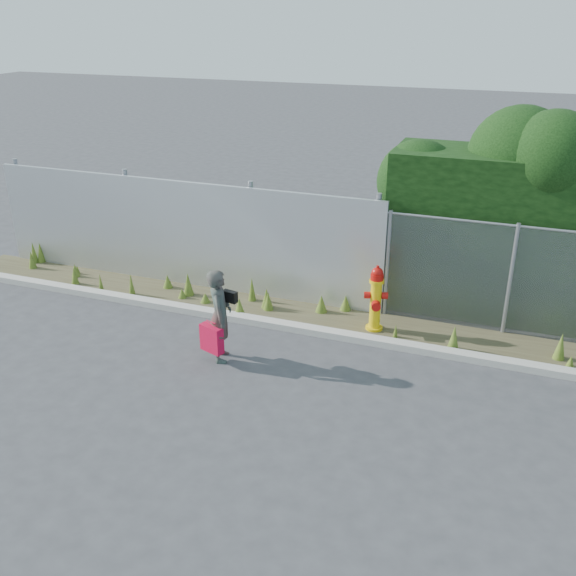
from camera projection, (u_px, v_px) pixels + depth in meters
The scene contains 9 objects.
ground at pixel (275, 384), 9.90m from camera, with size 80.00×80.00×0.00m, color #39393C.
curb at pixel (312, 330), 11.42m from camera, with size 16.00×0.22×0.12m, color #ADA89C.
weed_strip at pixel (314, 309), 12.03m from camera, with size 16.00×1.31×0.52m.
corrugated_fence at pixel (180, 233), 13.07m from camera, with size 8.50×0.21×2.30m.
chainlink_fence at pixel (576, 288), 10.72m from camera, with size 6.50×0.07×2.05m.
fire_hydrant at pixel (376, 300), 11.32m from camera, with size 0.42×0.37×1.24m.
woman at pixel (220, 315), 10.32m from camera, with size 0.57×0.38×1.57m, color #0E5D4E.
red_tote_bag at pixel (212, 339), 10.34m from camera, with size 0.41×0.15×0.54m.
black_shoulder_bag at pixel (230, 296), 10.27m from camera, with size 0.25×0.10×0.19m.
Camera 1 is at (3.12, -7.87, 5.36)m, focal length 40.00 mm.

